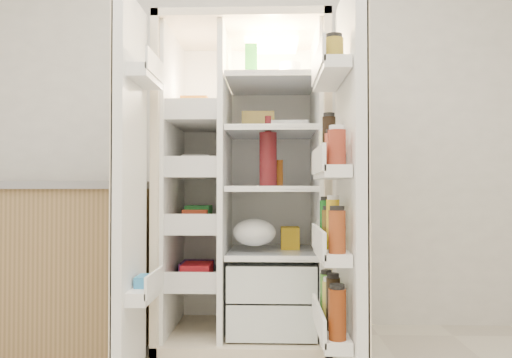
{
  "coord_description": "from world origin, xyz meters",
  "views": [
    {
      "loc": [
        0.25,
        -1.17,
        0.88
      ],
      "look_at": [
        0.17,
        1.25,
        0.93
      ],
      "focal_mm": 34.0,
      "sensor_mm": 36.0,
      "label": 1
    }
  ],
  "objects": [
    {
      "name": "fridge_door",
      "position": [
        0.57,
        0.96,
        0.87
      ],
      "size": [
        0.17,
        0.58,
        1.72
      ],
      "color": "white",
      "rests_on": "floor"
    },
    {
      "name": "wall_back",
      "position": [
        0.0,
        2.0,
        1.35
      ],
      "size": [
        4.0,
        0.02,
        2.7
      ],
      "primitive_type": "cube",
      "color": "silver",
      "rests_on": "floor"
    },
    {
      "name": "kitchen_counter",
      "position": [
        -1.06,
        1.6,
        0.46
      ],
      "size": [
        1.27,
        0.67,
        0.92
      ],
      "color": "#937249",
      "rests_on": "floor"
    },
    {
      "name": "refrigerator",
      "position": [
        0.11,
        1.65,
        0.74
      ],
      "size": [
        0.92,
        0.7,
        1.8
      ],
      "color": "beige",
      "rests_on": "floor"
    },
    {
      "name": "freezer_door",
      "position": [
        -0.41,
        1.05,
        0.89
      ],
      "size": [
        0.15,
        0.4,
        1.72
      ],
      "color": "white",
      "rests_on": "floor"
    }
  ]
}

